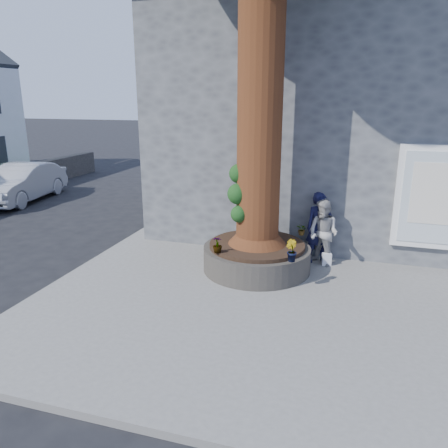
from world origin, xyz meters
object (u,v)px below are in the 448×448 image
(planter, at_px, (257,257))
(man, at_px, (319,228))
(car_silver, at_px, (22,183))
(woman, at_px, (323,233))

(planter, relative_size, man, 1.43)
(planter, height_order, car_silver, car_silver)
(planter, bearing_deg, man, 35.97)
(man, xyz_separation_m, car_silver, (-11.06, 3.47, -0.24))
(car_silver, bearing_deg, man, -26.09)
(car_silver, bearing_deg, planter, -32.51)
(planter, bearing_deg, woman, 27.34)
(planter, distance_m, car_silver, 10.76)
(planter, relative_size, woman, 1.56)
(woman, xyz_separation_m, car_silver, (-11.17, 3.66, -0.18))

